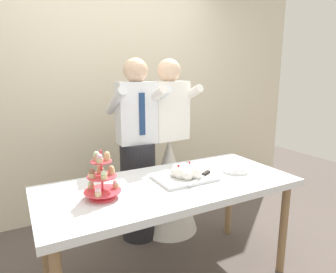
{
  "coord_description": "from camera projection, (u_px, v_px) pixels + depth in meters",
  "views": [
    {
      "loc": [
        -0.94,
        -1.7,
        1.53
      ],
      "look_at": [
        0.06,
        0.15,
        1.07
      ],
      "focal_mm": 31.36,
      "sensor_mm": 36.0,
      "label": 1
    }
  ],
  "objects": [
    {
      "name": "rear_wall",
      "position": [
        106.0,
        81.0,
        3.15
      ],
      "size": [
        5.2,
        0.1,
        2.9
      ],
      "primitive_type": "cube",
      "color": "beige",
      "rests_on": "ground_plane"
    },
    {
      "name": "dessert_table",
      "position": [
        170.0,
        193.0,
        2.08
      ],
      "size": [
        1.8,
        0.8,
        0.78
      ],
      "color": "silver",
      "rests_on": "ground_plane"
    },
    {
      "name": "cupcake_stand",
      "position": [
        102.0,
        180.0,
        1.79
      ],
      "size": [
        0.23,
        0.23,
        0.31
      ],
      "color": "#D83F4C",
      "rests_on": "dessert_table"
    },
    {
      "name": "main_cake_tray",
      "position": [
        185.0,
        173.0,
        2.13
      ],
      "size": [
        0.42,
        0.33,
        0.13
      ],
      "color": "silver",
      "rests_on": "dessert_table"
    },
    {
      "name": "plate_stack",
      "position": [
        236.0,
        169.0,
        2.29
      ],
      "size": [
        0.2,
        0.2,
        0.04
      ],
      "color": "white",
      "rests_on": "dessert_table"
    },
    {
      "name": "person_groom",
      "position": [
        138.0,
        161.0,
        2.67
      ],
      "size": [
        0.49,
        0.51,
        1.66
      ],
      "color": "#232328",
      "rests_on": "ground_plane"
    },
    {
      "name": "person_bride",
      "position": [
        169.0,
        173.0,
        2.85
      ],
      "size": [
        0.56,
        0.56,
        1.66
      ],
      "color": "white",
      "rests_on": "ground_plane"
    }
  ]
}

